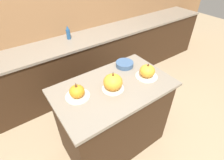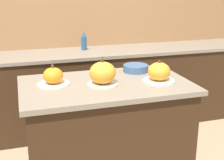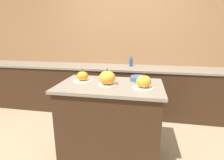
{
  "view_description": "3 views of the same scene",
  "coord_description": "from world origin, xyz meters",
  "px_view_note": "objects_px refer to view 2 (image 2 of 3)",
  "views": [
    {
      "loc": [
        -0.8,
        -1.09,
        2.09
      ],
      "look_at": [
        -0.02,
        0.01,
        1.04
      ],
      "focal_mm": 28.0,
      "sensor_mm": 36.0,
      "label": 1
    },
    {
      "loc": [
        -0.58,
        -2.07,
        1.65
      ],
      "look_at": [
        0.04,
        -0.03,
        0.99
      ],
      "focal_mm": 50.0,
      "sensor_mm": 36.0,
      "label": 2
    },
    {
      "loc": [
        0.38,
        -1.93,
        1.55
      ],
      "look_at": [
        0.01,
        0.03,
        1.0
      ],
      "focal_mm": 28.0,
      "sensor_mm": 36.0,
      "label": 3
    }
  ],
  "objects_px": {
    "bottle_tall": "(84,41)",
    "mixing_bowl": "(136,68)",
    "pumpkin_cake_center": "(103,73)",
    "pumpkin_cake_right": "(159,72)",
    "pumpkin_cake_left": "(53,77)"
  },
  "relations": [
    {
      "from": "bottle_tall",
      "to": "mixing_bowl",
      "type": "relative_size",
      "value": 1.03
    },
    {
      "from": "pumpkin_cake_center",
      "to": "pumpkin_cake_right",
      "type": "distance_m",
      "value": 0.42
    },
    {
      "from": "pumpkin_cake_left",
      "to": "mixing_bowl",
      "type": "distance_m",
      "value": 0.7
    },
    {
      "from": "mixing_bowl",
      "to": "pumpkin_cake_right",
      "type": "bearing_deg",
      "value": -77.45
    },
    {
      "from": "pumpkin_cake_left",
      "to": "bottle_tall",
      "type": "bearing_deg",
      "value": 69.08
    },
    {
      "from": "bottle_tall",
      "to": "pumpkin_cake_right",
      "type": "bearing_deg",
      "value": -80.25
    },
    {
      "from": "pumpkin_cake_center",
      "to": "mixing_bowl",
      "type": "xyz_separation_m",
      "value": [
        0.35,
        0.25,
        -0.05
      ]
    },
    {
      "from": "pumpkin_cake_left",
      "to": "pumpkin_cake_right",
      "type": "distance_m",
      "value": 0.77
    },
    {
      "from": "pumpkin_cake_left",
      "to": "bottle_tall",
      "type": "height_order",
      "value": "bottle_tall"
    },
    {
      "from": "pumpkin_cake_left",
      "to": "pumpkin_cake_center",
      "type": "distance_m",
      "value": 0.35
    },
    {
      "from": "pumpkin_cake_left",
      "to": "pumpkin_cake_center",
      "type": "bearing_deg",
      "value": -16.78
    },
    {
      "from": "pumpkin_cake_right",
      "to": "pumpkin_cake_left",
      "type": "bearing_deg",
      "value": 168.84
    },
    {
      "from": "bottle_tall",
      "to": "mixing_bowl",
      "type": "xyz_separation_m",
      "value": [
        0.18,
        -1.16,
        -0.03
      ]
    },
    {
      "from": "pumpkin_cake_left",
      "to": "bottle_tall",
      "type": "xyz_separation_m",
      "value": [
        0.5,
        1.31,
        0.0
      ]
    },
    {
      "from": "bottle_tall",
      "to": "pumpkin_cake_left",
      "type": "bearing_deg",
      "value": -110.92
    }
  ]
}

